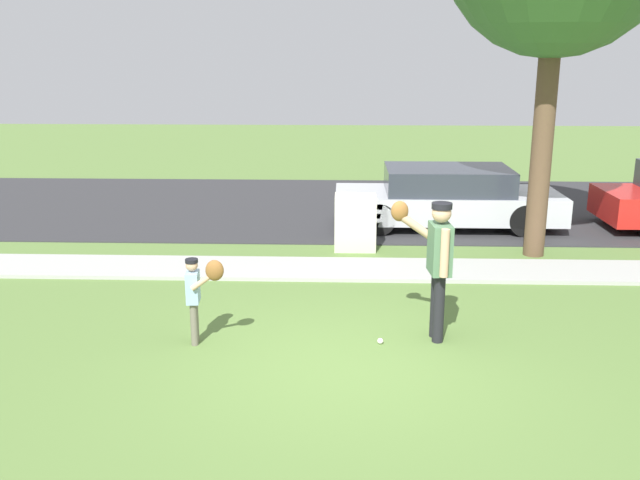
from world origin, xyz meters
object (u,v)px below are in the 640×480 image
object	(u,v)px
person_adult	(436,256)
baseball	(380,341)
person_child	(198,288)
utility_cabinet	(355,222)
parked_sedan_silver	(447,197)

from	to	relation	value
person_adult	baseball	distance (m)	1.28
person_adult	person_child	size ratio (longest dim) A/B	1.56
baseball	utility_cabinet	distance (m)	4.35
person_adult	utility_cabinet	bearing A→B (deg)	-81.79
baseball	utility_cabinet	xyz separation A→B (m)	(-0.26, 4.32, 0.48)
person_child	baseball	xyz separation A→B (m)	(2.25, 0.09, -0.70)
person_adult	parked_sedan_silver	size ratio (longest dim) A/B	0.39
person_adult	baseball	xyz separation A→B (m)	(-0.68, -0.20, -1.07)
baseball	person_adult	bearing A→B (deg)	16.24
utility_cabinet	parked_sedan_silver	bearing A→B (deg)	43.17
baseball	utility_cabinet	world-z (taller)	utility_cabinet
utility_cabinet	parked_sedan_silver	size ratio (longest dim) A/B	0.22
parked_sedan_silver	utility_cabinet	bearing A→B (deg)	43.17
baseball	parked_sedan_silver	xyz separation A→B (m)	(1.65, 6.12, 0.58)
baseball	parked_sedan_silver	bearing A→B (deg)	74.87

